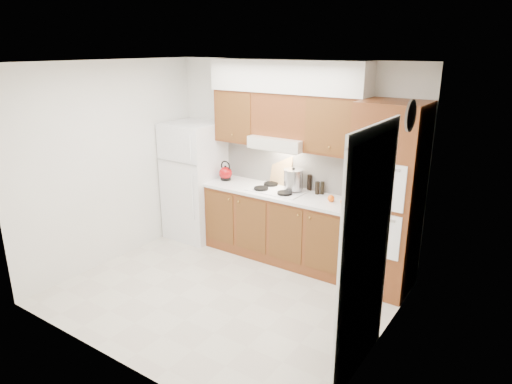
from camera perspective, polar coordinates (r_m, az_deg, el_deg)
floor at (r=5.47m, az=-4.02°, el=-12.49°), size 3.60×3.60×0.00m
ceiling at (r=4.73m, az=-4.72°, el=15.85°), size 3.60×3.60×0.00m
wall_back at (r=6.15m, az=4.36°, el=4.05°), size 3.60×0.02×2.60m
wall_left at (r=6.19m, az=-17.56°, el=3.36°), size 0.02×3.00×2.60m
wall_right at (r=4.13m, az=15.69°, el=-3.53°), size 0.02×3.00×2.60m
fridge at (r=6.78m, az=-7.62°, el=1.39°), size 0.75×0.72×1.72m
base_cabinets at (r=6.15m, az=2.98°, el=-4.25°), size 2.11×0.60×0.90m
countertop at (r=5.98m, az=3.01°, el=-0.10°), size 2.13×0.62×0.04m
backsplash at (r=6.14m, az=4.48°, el=3.26°), size 2.11×0.03×0.56m
oven_cabinet at (r=5.36m, az=16.00°, el=-0.92°), size 0.70×0.65×2.20m
upper_cab_left at (r=6.29m, az=-2.01°, el=9.50°), size 0.63×0.33×0.70m
upper_cab_right at (r=5.58m, az=10.08°, el=8.18°), size 0.73×0.33×0.70m
range_hood at (r=5.91m, az=3.12°, el=6.25°), size 0.75×0.45×0.15m
upper_cab_over_hood at (r=5.90m, az=3.48°, el=9.67°), size 0.75×0.33×0.55m
soffit at (r=5.82m, az=3.93°, el=14.25°), size 2.13×0.36×0.40m
cooktop at (r=6.02m, az=2.70°, el=0.26°), size 0.74×0.50×0.01m
doorway at (r=3.93m, az=13.54°, el=-8.47°), size 0.02×0.90×2.10m
wall_clock at (r=4.44m, az=18.77°, el=9.02°), size 0.02×0.30×0.30m
kettle at (r=6.45m, az=-3.82°, el=2.36°), size 0.20×0.20×0.18m
cutting_board at (r=6.20m, az=3.18°, el=2.67°), size 0.34×0.14×0.43m
stock_pot at (r=5.94m, az=4.69°, el=1.53°), size 0.33×0.33×0.26m
condiment_a at (r=6.02m, az=6.69°, el=1.18°), size 0.07×0.07×0.22m
condiment_b at (r=5.90m, az=8.29°, el=0.51°), size 0.07×0.07×0.17m
condiment_c at (r=5.89m, az=7.68°, el=0.51°), size 0.08×0.08×0.16m
orange_near at (r=5.64m, az=9.36°, el=-0.80°), size 0.10×0.10×0.08m
orange_far at (r=5.56m, az=10.86°, el=-1.20°), size 0.07×0.07×0.07m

